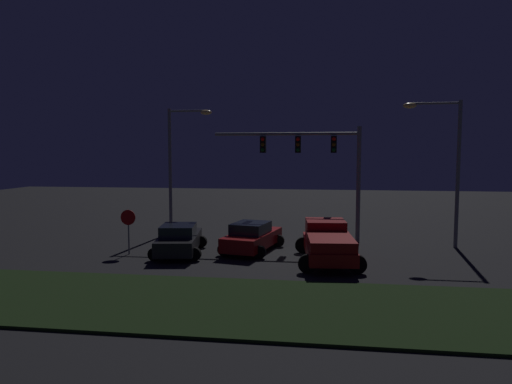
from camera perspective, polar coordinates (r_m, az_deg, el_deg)
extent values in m
plane|color=black|center=(23.72, 0.64, -7.37)|extent=(80.00, 80.00, 0.00)
cube|color=black|center=(15.68, -3.38, -13.67)|extent=(25.53, 5.82, 0.10)
cube|color=maroon|center=(21.52, 8.87, -6.86)|extent=(2.45, 5.55, 0.55)
cube|color=maroon|center=(22.55, 8.59, -4.51)|extent=(1.99, 2.05, 0.85)
cube|color=black|center=(22.53, 8.59, -4.19)|extent=(1.88, 1.66, 0.51)
cube|color=maroon|center=(20.37, 9.19, -6.10)|extent=(2.17, 3.18, 0.45)
cylinder|color=black|center=(23.40, 5.85, -6.56)|extent=(0.80, 0.22, 0.80)
cylinder|color=black|center=(23.59, 10.89, -6.53)|extent=(0.80, 0.22, 0.80)
cylinder|color=black|center=(19.61, 6.40, -8.82)|extent=(0.80, 0.22, 0.80)
cylinder|color=black|center=(19.83, 12.43, -8.75)|extent=(0.80, 0.22, 0.80)
cube|color=black|center=(23.33, -9.48, -6.11)|extent=(2.46, 4.63, 0.70)
cube|color=black|center=(22.98, -9.60, -4.70)|extent=(1.89, 2.22, 0.55)
cylinder|color=black|center=(24.99, -11.06, -6.08)|extent=(0.64, 0.22, 0.64)
cylinder|color=black|center=(24.73, -6.84, -6.14)|extent=(0.64, 0.22, 0.64)
cylinder|color=black|center=(22.11, -12.43, -7.54)|extent=(0.64, 0.22, 0.64)
cylinder|color=black|center=(21.82, -7.65, -7.64)|extent=(0.64, 0.22, 0.64)
cube|color=maroon|center=(23.69, -0.45, -5.88)|extent=(2.71, 4.69, 0.70)
cube|color=black|center=(23.35, -0.67, -4.48)|extent=(2.00, 2.30, 0.55)
cylinder|color=black|center=(25.44, -1.18, -5.79)|extent=(0.64, 0.22, 0.64)
cylinder|color=black|center=(24.83, 2.79, -6.06)|extent=(0.64, 0.22, 0.64)
cylinder|color=black|center=(22.74, -3.99, -7.09)|extent=(0.64, 0.22, 0.64)
cylinder|color=black|center=(22.06, 0.40, -7.46)|extent=(0.64, 0.22, 0.64)
cylinder|color=slate|center=(26.45, 12.57, 0.90)|extent=(0.24, 0.24, 6.50)
cylinder|color=slate|center=(26.40, 3.71, 7.19)|extent=(8.20, 0.18, 0.18)
cube|color=black|center=(26.32, 9.60, 5.83)|extent=(0.32, 0.44, 0.95)
sphere|color=red|center=(26.09, 9.63, 6.50)|extent=(0.22, 0.22, 0.22)
sphere|color=#59380A|center=(26.09, 9.62, 5.84)|extent=(0.22, 0.22, 0.22)
sphere|color=#0C4719|center=(26.08, 9.61, 5.18)|extent=(0.22, 0.22, 0.22)
cube|color=black|center=(26.34, 5.23, 5.88)|extent=(0.32, 0.44, 0.95)
sphere|color=red|center=(26.11, 5.21, 6.55)|extent=(0.22, 0.22, 0.22)
sphere|color=#59380A|center=(26.11, 5.20, 5.89)|extent=(0.22, 0.22, 0.22)
sphere|color=#0C4719|center=(26.10, 5.20, 5.23)|extent=(0.22, 0.22, 0.22)
cube|color=black|center=(26.51, 0.88, 5.90)|extent=(0.32, 0.44, 0.95)
sphere|color=red|center=(26.29, 0.82, 6.56)|extent=(0.22, 0.22, 0.22)
sphere|color=#59380A|center=(26.28, 0.82, 5.90)|extent=(0.22, 0.22, 0.22)
sphere|color=#0C4719|center=(26.28, 0.82, 5.25)|extent=(0.22, 0.22, 0.22)
cylinder|color=slate|center=(29.18, -10.58, 2.52)|extent=(0.20, 0.20, 7.74)
cylinder|color=slate|center=(28.92, -8.48, 9.90)|extent=(2.33, 0.12, 0.12)
ellipsoid|color=#F9CC72|center=(28.60, -6.20, 9.78)|extent=(0.70, 0.44, 0.30)
cylinder|color=slate|center=(26.44, 23.73, 1.97)|extent=(0.20, 0.20, 7.76)
cylinder|color=slate|center=(26.22, 21.30, 10.20)|extent=(2.55, 0.12, 0.12)
ellipsoid|color=#F9CC72|center=(25.95, 18.51, 10.12)|extent=(0.70, 0.44, 0.30)
cylinder|color=slate|center=(23.74, -15.50, -4.83)|extent=(0.07, 0.07, 2.20)
cylinder|color=#B20C0F|center=(23.60, -15.57, -3.05)|extent=(0.76, 0.03, 0.76)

